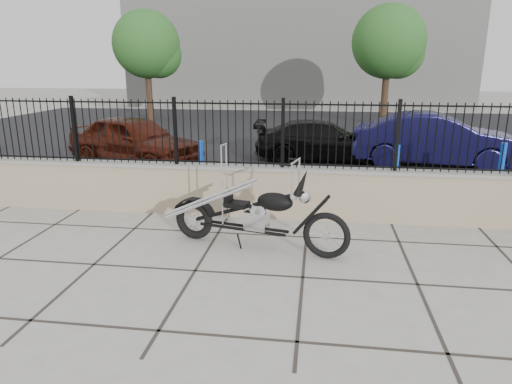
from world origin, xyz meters
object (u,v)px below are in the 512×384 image
at_px(car_black, 323,141).
at_px(car_blue, 436,140).
at_px(chopper_motorcycle, 253,197).
at_px(car_red, 134,140).

relative_size(car_black, car_blue, 0.90).
xyz_separation_m(chopper_motorcycle, car_blue, (4.19, 6.56, -0.08)).
distance_m(chopper_motorcycle, car_black, 7.00).
height_order(chopper_motorcycle, car_black, chopper_motorcycle).
bearing_deg(car_black, car_blue, -98.30).
distance_m(car_red, car_blue, 8.44).
xyz_separation_m(car_black, car_blue, (3.09, -0.34, 0.15)).
bearing_deg(chopper_motorcycle, car_blue, 70.81).
bearing_deg(car_red, car_blue, -59.61).
xyz_separation_m(car_red, car_blue, (8.38, 1.01, 0.04)).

